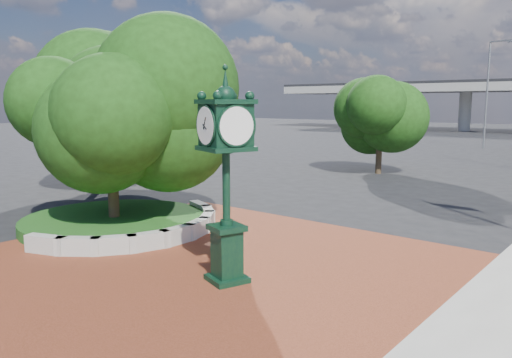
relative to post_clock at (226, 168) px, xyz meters
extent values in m
plane|color=black|center=(-1.55, 1.42, -2.74)|extent=(200.00, 200.00, 0.00)
cube|color=brown|center=(-1.55, 0.42, -2.72)|extent=(12.00, 12.00, 0.04)
cube|color=#9E9B93|center=(-5.45, -1.59, -2.47)|extent=(1.29, 0.76, 0.54)
cube|color=#9E9B93|center=(-4.60, -1.12, -2.47)|extent=(1.20, 1.04, 0.54)
cube|color=#9E9B93|center=(-3.93, -0.42, -2.47)|extent=(1.00, 1.22, 0.54)
cube|color=#9E9B93|center=(-3.50, 0.46, -2.47)|extent=(0.71, 1.30, 0.54)
cube|color=#9E9B93|center=(-3.35, 1.42, -2.47)|extent=(0.35, 1.25, 0.54)
cube|color=#9E9B93|center=(-3.50, 2.38, -2.47)|extent=(0.71, 1.30, 0.54)
cube|color=#9E9B93|center=(-3.93, 3.25, -2.47)|extent=(1.00, 1.22, 0.54)
cube|color=#9E9B93|center=(-4.60, 3.96, -2.47)|extent=(1.20, 1.04, 0.54)
cube|color=#9E9B93|center=(-5.45, 4.43, -2.47)|extent=(1.29, 0.76, 0.54)
cylinder|color=#124015|center=(-6.55, 1.42, -2.54)|extent=(6.10, 6.10, 0.40)
cylinder|color=#9E9B93|center=(-36.55, 71.42, 0.26)|extent=(1.80, 1.80, 6.00)
cylinder|color=#9E9B93|center=(-16.55, 71.42, 0.26)|extent=(1.80, 1.80, 6.00)
cylinder|color=#38281C|center=(-6.55, 1.42, -1.66)|extent=(0.36, 0.36, 2.17)
sphere|color=#18390F|center=(-6.55, 1.42, 0.99)|extent=(5.20, 5.20, 5.20)
cylinder|color=#38281C|center=(-14.55, 6.42, -1.52)|extent=(0.36, 0.36, 2.45)
sphere|color=#18390F|center=(-14.55, 6.42, 1.39)|extent=(5.60, 5.60, 5.60)
cylinder|color=#38281C|center=(-5.55, 19.42, -1.78)|extent=(0.36, 0.36, 1.92)
sphere|color=#18390F|center=(-5.55, 19.42, 0.50)|extent=(4.40, 4.40, 4.40)
cube|color=black|center=(0.00, 0.00, -2.66)|extent=(1.07, 1.07, 0.17)
cube|color=black|center=(0.00, 0.00, -2.01)|extent=(0.74, 0.74, 1.16)
cube|color=black|center=(0.00, 0.00, -1.40)|extent=(0.94, 0.94, 0.13)
cylinder|color=black|center=(0.00, 0.00, -0.44)|extent=(0.18, 0.18, 1.79)
cube|color=black|center=(0.00, 0.00, 0.99)|extent=(1.20, 1.20, 0.95)
cylinder|color=white|center=(-0.16, -0.47, 0.99)|extent=(0.81, 0.34, 0.84)
cylinder|color=white|center=(0.16, 0.47, 0.99)|extent=(0.81, 0.34, 0.84)
cylinder|color=white|center=(-0.47, 0.16, 0.99)|extent=(0.34, 0.81, 0.84)
cylinder|color=white|center=(0.47, -0.16, 0.99)|extent=(0.34, 0.81, 0.84)
sphere|color=black|center=(0.00, 0.00, 1.64)|extent=(0.46, 0.46, 0.46)
cone|color=black|center=(0.00, 0.00, 1.99)|extent=(0.19, 0.19, 0.53)
cylinder|color=slate|center=(-5.58, 41.59, 2.14)|extent=(0.17, 0.17, 9.76)
cube|color=slate|center=(-4.62, 41.43, 7.02)|extent=(1.95, 0.49, 0.13)
cube|color=slate|center=(-3.76, 41.29, 6.91)|extent=(0.58, 0.36, 0.16)
camera|label=1|loc=(7.75, -8.31, 1.48)|focal=35.00mm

